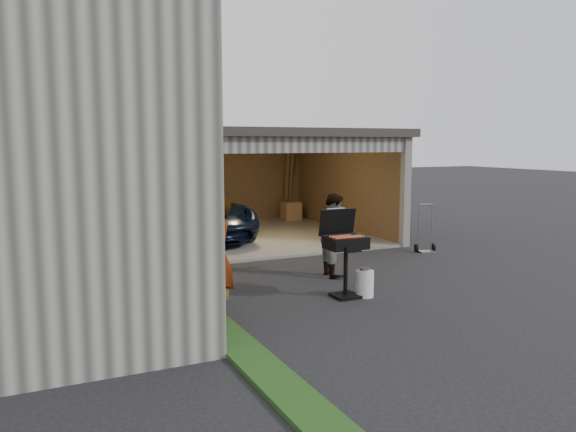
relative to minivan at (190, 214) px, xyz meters
name	(u,v)px	position (x,y,z in m)	size (l,w,h in m)	color
ground	(342,302)	(0.62, -6.82, -0.70)	(80.00, 80.00, 0.00)	black
groundcover_strip	(232,340)	(-1.63, -7.82, -0.67)	(0.50, 8.00, 0.06)	#193814
garage	(239,168)	(1.39, -0.02, 1.17)	(6.80, 6.30, 2.90)	#605E59
minivan	(190,214)	(0.00, 0.00, 0.00)	(2.31, 5.01, 1.39)	black
woman	(218,259)	(-1.48, -6.82, 0.21)	(0.66, 0.43, 1.81)	silver
man	(334,235)	(1.42, -5.16, 0.11)	(0.78, 0.61, 1.60)	#4E361E
bbq_grill	(345,246)	(0.80, -6.58, 0.18)	(0.66, 0.58, 1.47)	black
propane_tank	(365,284)	(1.12, -6.72, -0.47)	(0.30, 0.30, 0.45)	white
plywood_panel	(191,281)	(-1.78, -6.42, -0.19)	(0.04, 0.91, 1.02)	#50331B
hand_truck	(426,243)	(4.54, -4.07, -0.47)	(0.51, 0.44, 1.16)	slate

